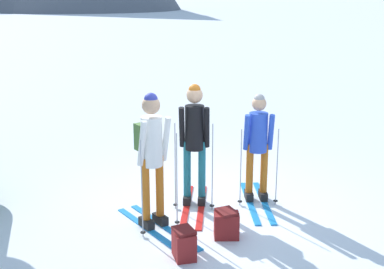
% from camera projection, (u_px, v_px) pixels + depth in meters
% --- Properties ---
extents(ground_plane, '(400.00, 400.00, 0.00)m').
position_uv_depth(ground_plane, '(208.00, 207.00, 7.80)').
color(ground_plane, white).
extents(skier_in_white, '(0.63, 1.73, 1.86)m').
position_uv_depth(skier_in_white, '(152.00, 152.00, 6.88)').
color(skier_in_white, '#1E84D1').
rests_on(skier_in_white, ground).
extents(skier_in_black, '(1.04, 1.58, 1.84)m').
position_uv_depth(skier_in_black, '(195.00, 137.00, 7.63)').
color(skier_in_black, red).
rests_on(skier_in_black, ground).
extents(skier_in_blue, '(0.90, 1.62, 1.66)m').
position_uv_depth(skier_in_blue, '(258.00, 144.00, 7.80)').
color(skier_in_blue, '#1E84D1').
rests_on(skier_in_blue, ground).
extents(backpack_on_snow_front, '(0.29, 0.35, 0.38)m').
position_uv_depth(backpack_on_snow_front, '(184.00, 244.00, 6.27)').
color(backpack_on_snow_front, maroon).
rests_on(backpack_on_snow_front, ground).
extents(backpack_on_snow_beside, '(0.39, 0.35, 0.38)m').
position_uv_depth(backpack_on_snow_beside, '(226.00, 224.00, 6.80)').
color(backpack_on_snow_beside, maroon).
rests_on(backpack_on_snow_beside, ground).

